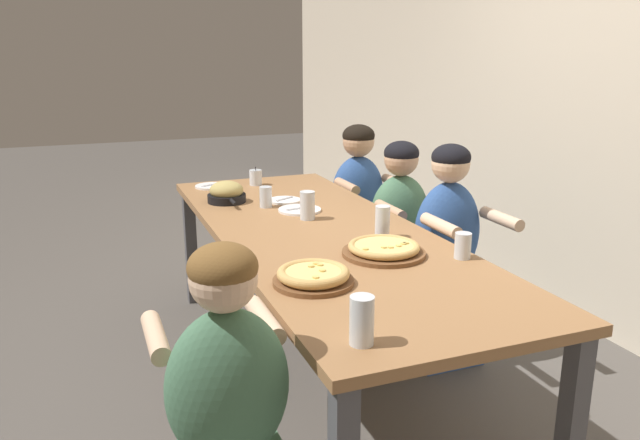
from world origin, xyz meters
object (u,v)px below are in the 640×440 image
drinking_glass_a (382,224)px  drinking_glass_b (463,247)px  pizza_board_main (313,276)px  drinking_glass_d (362,324)px  skillet_bowl (227,193)px  empty_plate_c (300,210)px  cocktail_glass_blue (256,178)px  empty_plate_a (284,200)px  diner_far_midleft (399,241)px  pizza_board_second (384,249)px  drinking_glass_c (307,205)px  diner_near_right (230,439)px  drinking_glass_e (266,197)px  diner_far_center (446,264)px  empty_plate_b (212,186)px  diner_far_left (358,214)px

drinking_glass_a → drinking_glass_b: size_ratio=1.38×
pizza_board_main → drinking_glass_d: drinking_glass_d is taller
skillet_bowl → empty_plate_c: size_ratio=1.36×
skillet_bowl → cocktail_glass_blue: bearing=144.2°
pizza_board_main → empty_plate_a: 1.28m
drinking_glass_d → diner_far_midleft: bearing=148.3°
pizza_board_second → skillet_bowl: (-1.15, -0.40, 0.03)m
drinking_glass_c → diner_near_right: 1.48m
pizza_board_second → diner_near_right: size_ratio=0.31×
drinking_glass_b → skillet_bowl: bearing=-152.5°
drinking_glass_e → diner_far_center: 1.02m
empty_plate_b → cocktail_glass_blue: size_ratio=1.68×
empty_plate_c → drinking_glass_d: size_ratio=1.54×
skillet_bowl → drinking_glass_e: skillet_bowl is taller
empty_plate_c → diner_far_midleft: size_ratio=0.20×
diner_far_center → diner_far_left: bearing=-90.0°
cocktail_glass_blue → diner_far_midleft: bearing=49.6°
empty_plate_b → drinking_glass_c: 0.97m
empty_plate_b → drinking_glass_b: (1.72, 0.68, 0.04)m
pizza_board_main → drinking_glass_e: (-1.16, 0.16, 0.03)m
cocktail_glass_blue → drinking_glass_d: 2.25m
pizza_board_second → drinking_glass_c: 0.65m
drinking_glass_d → diner_near_right: bearing=-102.8°
empty_plate_a → drinking_glass_c: drinking_glass_c is taller
empty_plate_b → pizza_board_second: bearing=14.2°
cocktail_glass_blue → drinking_glass_c: bearing=1.5°
drinking_glass_c → drinking_glass_d: bearing=-13.6°
diner_far_midleft → drinking_glass_a: bearing=56.1°
empty_plate_a → empty_plate_b: 0.60m
pizza_board_main → empty_plate_b: 1.77m
pizza_board_main → pizza_board_second: pizza_board_main is taller
drinking_glass_c → drinking_glass_e: bearing=-158.3°
pizza_board_second → drinking_glass_a: drinking_glass_a is taller
empty_plate_b → drinking_glass_c: drinking_glass_c is taller
pizza_board_second → drinking_glass_c: size_ratio=2.43×
pizza_board_second → skillet_bowl: size_ratio=1.12×
skillet_bowl → drinking_glass_e: 0.26m
empty_plate_c → drinking_glass_d: 1.55m
empty_plate_b → diner_far_center: diner_far_center is taller
drinking_glass_e → diner_far_left: bearing=124.8°
skillet_bowl → drinking_glass_e: (0.19, 0.17, 0.01)m
empty_plate_b → drinking_glass_c: (0.92, 0.30, 0.07)m
skillet_bowl → drinking_glass_b: skillet_bowl is taller
drinking_glass_e → diner_near_right: 1.71m
cocktail_glass_blue → drinking_glass_c: drinking_glass_c is taller
pizza_board_second → diner_far_midleft: diner_far_midleft is taller
empty_plate_a → diner_far_left: 0.86m
drinking_glass_a → diner_far_center: (-0.19, 0.47, -0.32)m
drinking_glass_c → drinking_glass_b: bearing=25.7°
empty_plate_c → diner_far_left: diner_far_left is taller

